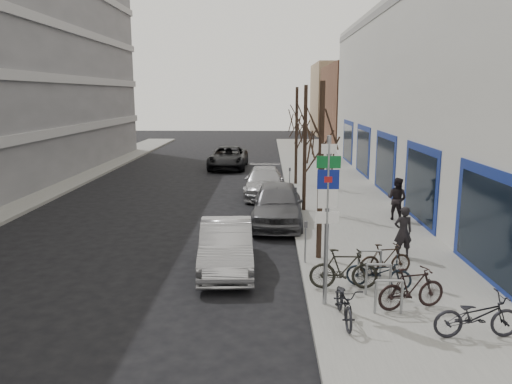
{
  "coord_description": "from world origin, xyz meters",
  "views": [
    {
      "loc": [
        1.01,
        -11.3,
        5.12
      ],
      "look_at": [
        0.64,
        4.54,
        2.0
      ],
      "focal_mm": 35.0,
      "sensor_mm": 36.0,
      "label": 1
    }
  ],
  "objects_px": {
    "parked_car_mid": "(277,204)",
    "bike_mid_curb": "(379,269)",
    "bike_near_left": "(345,299)",
    "lane_car": "(228,158)",
    "bike_near_right": "(412,288)",
    "tree_mid": "(305,119)",
    "bike_far_curb": "(477,312)",
    "tree_near": "(322,129)",
    "bike_mid_inner": "(344,268)",
    "meter_mid": "(296,200)",
    "tree_far": "(297,113)",
    "meter_front": "(306,238)",
    "highway_sign_pole": "(327,211)",
    "parked_car_front": "(226,246)",
    "bike_far_inner": "(385,259)",
    "pedestrian_near": "(403,232)",
    "pedestrian_far": "(397,198)",
    "bike_rack": "(378,275)",
    "parked_car_back": "(264,182)",
    "meter_back": "(290,177)"
  },
  "relations": [
    {
      "from": "bike_mid_inner",
      "to": "lane_car",
      "type": "xyz_separation_m",
      "value": [
        -4.74,
        22.31,
        0.07
      ]
    },
    {
      "from": "tree_mid",
      "to": "bike_near_left",
      "type": "bearing_deg",
      "value": -89.32
    },
    {
      "from": "bike_far_curb",
      "to": "bike_mid_inner",
      "type": "bearing_deg",
      "value": 38.68
    },
    {
      "from": "meter_front",
      "to": "bike_rack",
      "type": "bearing_deg",
      "value": -55.49
    },
    {
      "from": "bike_rack",
      "to": "bike_far_curb",
      "type": "bearing_deg",
      "value": -54.74
    },
    {
      "from": "tree_far",
      "to": "bike_mid_inner",
      "type": "distance_m",
      "value": 15.89
    },
    {
      "from": "bike_mid_curb",
      "to": "bike_far_inner",
      "type": "distance_m",
      "value": 1.03
    },
    {
      "from": "tree_far",
      "to": "meter_front",
      "type": "xyz_separation_m",
      "value": [
        -0.45,
        -13.5,
        -3.19
      ]
    },
    {
      "from": "parked_car_mid",
      "to": "bike_mid_curb",
      "type": "bearing_deg",
      "value": -68.1
    },
    {
      "from": "lane_car",
      "to": "bike_far_curb",
      "type": "bearing_deg",
      "value": -73.05
    },
    {
      "from": "tree_mid",
      "to": "parked_car_front",
      "type": "relative_size",
      "value": 1.27
    },
    {
      "from": "bike_near_right",
      "to": "bike_mid_inner",
      "type": "bearing_deg",
      "value": 33.77
    },
    {
      "from": "bike_near_right",
      "to": "bike_near_left",
      "type": "bearing_deg",
      "value": 96.8
    },
    {
      "from": "meter_mid",
      "to": "bike_near_left",
      "type": "bearing_deg",
      "value": -86.47
    },
    {
      "from": "highway_sign_pole",
      "to": "pedestrian_near",
      "type": "relative_size",
      "value": 2.62
    },
    {
      "from": "bike_near_left",
      "to": "lane_car",
      "type": "bearing_deg",
      "value": 98.28
    },
    {
      "from": "parked_car_mid",
      "to": "bike_far_curb",
      "type": "bearing_deg",
      "value": -65.58
    },
    {
      "from": "tree_mid",
      "to": "parked_car_mid",
      "type": "bearing_deg",
      "value": -121.38
    },
    {
      "from": "tree_far",
      "to": "parked_car_back",
      "type": "distance_m",
      "value": 4.74
    },
    {
      "from": "highway_sign_pole",
      "to": "bike_far_inner",
      "type": "height_order",
      "value": "highway_sign_pole"
    },
    {
      "from": "bike_near_left",
      "to": "tree_near",
      "type": "bearing_deg",
      "value": 89.48
    },
    {
      "from": "tree_near",
      "to": "pedestrian_far",
      "type": "distance_m",
      "value": 6.77
    },
    {
      "from": "bike_mid_inner",
      "to": "pedestrian_near",
      "type": "relative_size",
      "value": 1.12
    },
    {
      "from": "meter_mid",
      "to": "bike_mid_curb",
      "type": "height_order",
      "value": "meter_mid"
    },
    {
      "from": "meter_mid",
      "to": "bike_near_left",
      "type": "xyz_separation_m",
      "value": [
        0.58,
        -9.4,
        -0.25
      ]
    },
    {
      "from": "highway_sign_pole",
      "to": "meter_front",
      "type": "height_order",
      "value": "highway_sign_pole"
    },
    {
      "from": "bike_near_right",
      "to": "bike_mid_curb",
      "type": "xyz_separation_m",
      "value": [
        -0.48,
        1.3,
        -0.01
      ]
    },
    {
      "from": "bike_far_inner",
      "to": "pedestrian_near",
      "type": "bearing_deg",
      "value": -41.2
    },
    {
      "from": "highway_sign_pole",
      "to": "tree_mid",
      "type": "bearing_deg",
      "value": 88.86
    },
    {
      "from": "meter_mid",
      "to": "lane_car",
      "type": "xyz_separation_m",
      "value": [
        -3.9,
        14.79,
        -0.15
      ]
    },
    {
      "from": "tree_mid",
      "to": "bike_mid_inner",
      "type": "xyz_separation_m",
      "value": [
        0.39,
        -9.02,
        -3.41
      ]
    },
    {
      "from": "meter_mid",
      "to": "bike_near_right",
      "type": "relative_size",
      "value": 0.74
    },
    {
      "from": "highway_sign_pole",
      "to": "pedestrian_far",
      "type": "height_order",
      "value": "highway_sign_pole"
    },
    {
      "from": "meter_front",
      "to": "bike_far_inner",
      "type": "xyz_separation_m",
      "value": [
        2.15,
        -0.99,
        -0.3
      ]
    },
    {
      "from": "tree_far",
      "to": "bike_far_curb",
      "type": "distance_m",
      "value": 18.61
    },
    {
      "from": "tree_far",
      "to": "parked_car_back",
      "type": "xyz_separation_m",
      "value": [
        -1.74,
        -2.81,
        -3.39
      ]
    },
    {
      "from": "bike_near_left",
      "to": "bike_mid_inner",
      "type": "bearing_deg",
      "value": 79.89
    },
    {
      "from": "lane_car",
      "to": "parked_car_mid",
      "type": "bearing_deg",
      "value": -77.32
    },
    {
      "from": "bike_near_right",
      "to": "lane_car",
      "type": "bearing_deg",
      "value": -0.64
    },
    {
      "from": "tree_mid",
      "to": "highway_sign_pole",
      "type": "bearing_deg",
      "value": -91.14
    },
    {
      "from": "tree_near",
      "to": "pedestrian_near",
      "type": "relative_size",
      "value": 3.43
    },
    {
      "from": "bike_near_right",
      "to": "bike_mid_inner",
      "type": "height_order",
      "value": "bike_mid_inner"
    },
    {
      "from": "meter_back",
      "to": "bike_mid_curb",
      "type": "distance_m",
      "value": 13.05
    },
    {
      "from": "highway_sign_pole",
      "to": "bike_far_curb",
      "type": "xyz_separation_m",
      "value": [
        2.95,
        -1.58,
        -1.75
      ]
    },
    {
      "from": "pedestrian_far",
      "to": "bike_far_curb",
      "type": "bearing_deg",
      "value": 126.27
    },
    {
      "from": "bike_near_right",
      "to": "tree_mid",
      "type": "bearing_deg",
      "value": -5.34
    },
    {
      "from": "tree_mid",
      "to": "lane_car",
      "type": "height_order",
      "value": "tree_mid"
    },
    {
      "from": "lane_car",
      "to": "pedestrian_near",
      "type": "height_order",
      "value": "pedestrian_near"
    },
    {
      "from": "bike_mid_inner",
      "to": "parked_car_front",
      "type": "relative_size",
      "value": 0.42
    },
    {
      "from": "bike_near_left",
      "to": "bike_mid_curb",
      "type": "height_order",
      "value": "bike_near_left"
    }
  ]
}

